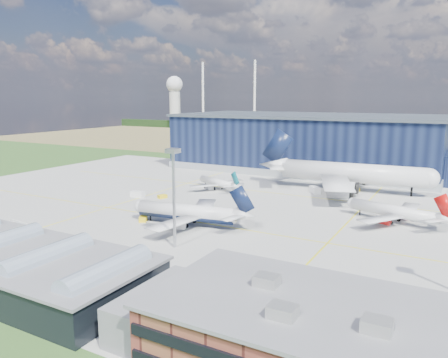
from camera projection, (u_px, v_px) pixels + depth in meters
ground at (206, 213)px, 131.24m from camera, size 600.00×600.00×0.00m
apron at (222, 205)px, 139.83m from camera, size 220.00×160.00×0.08m
farmland at (362, 144)px, 320.28m from camera, size 600.00×220.00×0.01m
treeline at (381, 132)px, 388.29m from camera, size 600.00×8.00×8.00m
horizon_dressing at (196, 97)px, 469.12m from camera, size 440.20×18.00×70.00m
hangar at (313, 145)px, 209.22m from camera, size 145.00×62.00×26.10m
ops_building at (336, 345)px, 52.56m from camera, size 46.00×23.00×10.90m
glass_concourse at (10, 262)px, 82.07m from camera, size 78.00×23.00×8.60m
light_mast_center at (174, 182)px, 97.84m from camera, size 2.60×2.60×23.00m
airliner_navy at (186, 204)px, 117.40m from camera, size 40.57×39.90×11.74m
airliner_red at (393, 205)px, 119.98m from camera, size 38.89×38.46×10.11m
airliner_widebody at (352, 163)px, 158.74m from camera, size 69.29×67.96×21.36m
airliner_regional at (217, 179)px, 163.77m from camera, size 32.40×32.12×8.05m
gse_tug_a at (143, 219)px, 121.85m from camera, size 3.44×3.86×1.37m
gse_tug_b at (162, 197)px, 149.51m from camera, size 2.93×3.48×1.28m
gse_van_a at (138, 194)px, 151.12m from camera, size 5.10×2.61×2.15m
gse_cart_a at (390, 213)px, 127.78m from camera, size 2.57×3.54×1.43m
gse_van_b at (315, 190)px, 157.25m from camera, size 5.14×5.57×2.40m
gse_tug_c at (357, 189)px, 161.42m from camera, size 2.98×3.55×1.33m
airstair at (19, 230)px, 109.01m from camera, size 2.89×4.73×2.83m
car_a at (142, 277)px, 82.65m from camera, size 3.78×2.66×1.20m
car_b at (170, 272)px, 85.10m from camera, size 3.73×1.65×1.19m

